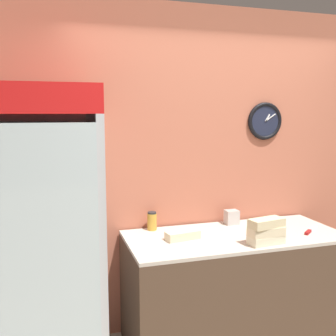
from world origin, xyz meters
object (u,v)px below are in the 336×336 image
at_px(sandwich_stack_top, 267,223).
at_px(napkin_dispenser, 232,217).
at_px(chefs_knife, 310,231).
at_px(condiment_jar, 152,221).
at_px(beverage_cooler, 44,221).
at_px(sandwich_stack_bottom, 266,240).
at_px(sandwich_flat_left, 183,235).
at_px(sandwich_stack_middle, 266,231).

bearing_deg(sandwich_stack_top, napkin_dispenser, 91.11).
xyz_separation_m(chefs_knife, condiment_jar, (-1.20, 0.41, 0.07)).
distance_m(beverage_cooler, condiment_jar, 0.87).
xyz_separation_m(sandwich_stack_bottom, sandwich_stack_top, (-0.00, 0.00, 0.13)).
bearing_deg(chefs_knife, sandwich_stack_top, -162.09).
xyz_separation_m(sandwich_flat_left, chefs_knife, (1.04, -0.11, -0.02)).
bearing_deg(napkin_dispenser, sandwich_stack_top, -88.89).
bearing_deg(condiment_jar, sandwich_stack_middle, -39.17).
height_order(beverage_cooler, napkin_dispenser, beverage_cooler).
height_order(chefs_knife, condiment_jar, condiment_jar).
bearing_deg(sandwich_stack_middle, chefs_knife, 17.91).
bearing_deg(sandwich_flat_left, napkin_dispenser, 26.47).
height_order(sandwich_stack_middle, napkin_dispenser, sandwich_stack_middle).
height_order(sandwich_stack_top, sandwich_flat_left, sandwich_stack_top).
bearing_deg(beverage_cooler, sandwich_stack_top, -12.20).
distance_m(sandwich_stack_bottom, sandwich_stack_top, 0.13).
xyz_separation_m(sandwich_stack_middle, sandwich_flat_left, (-0.54, 0.27, -0.06)).
height_order(sandwich_stack_middle, chefs_knife, sandwich_stack_middle).
bearing_deg(chefs_knife, condiment_jar, 161.07).
relative_size(chefs_knife, condiment_jar, 1.86).
bearing_deg(sandwich_stack_middle, beverage_cooler, 167.80).
relative_size(beverage_cooler, sandwich_stack_middle, 7.45).
distance_m(sandwich_stack_bottom, sandwich_flat_left, 0.61).
height_order(beverage_cooler, condiment_jar, beverage_cooler).
bearing_deg(sandwich_stack_bottom, sandwich_stack_middle, 0.00).
xyz_separation_m(sandwich_stack_top, condiment_jar, (-0.70, 0.57, -0.08)).
relative_size(sandwich_flat_left, napkin_dispenser, 2.24).
bearing_deg(sandwich_flat_left, beverage_cooler, 176.68).
bearing_deg(sandwich_stack_top, condiment_jar, 140.83).
bearing_deg(sandwich_stack_middle, condiment_jar, 140.83).
bearing_deg(condiment_jar, sandwich_flat_left, -61.92).
distance_m(sandwich_stack_bottom, napkin_dispenser, 0.54).
height_order(sandwich_stack_bottom, condiment_jar, condiment_jar).
relative_size(sandwich_stack_middle, napkin_dispenser, 2.25).
bearing_deg(sandwich_flat_left, sandwich_stack_top, -26.76).
distance_m(sandwich_stack_top, chefs_knife, 0.54).
distance_m(sandwich_stack_top, condiment_jar, 0.91).
xyz_separation_m(sandwich_stack_middle, chefs_knife, (0.50, 0.16, -0.09)).
height_order(sandwich_stack_middle, sandwich_flat_left, sandwich_stack_middle).
xyz_separation_m(sandwich_stack_middle, napkin_dispenser, (-0.01, 0.54, -0.03)).
distance_m(beverage_cooler, napkin_dispenser, 1.54).
height_order(sandwich_stack_top, chefs_knife, sandwich_stack_top).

